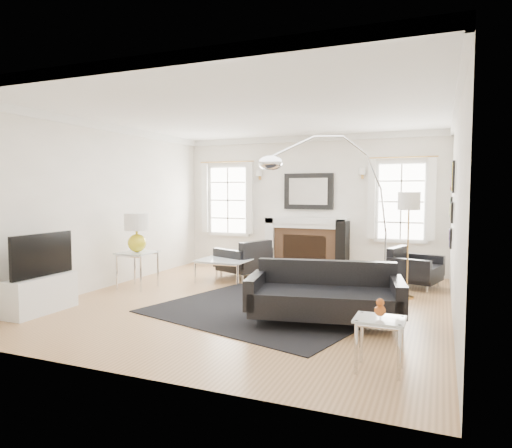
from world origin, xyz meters
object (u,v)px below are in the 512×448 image
at_px(armchair_left, 245,260).
at_px(coffee_table, 226,260).
at_px(sofa, 325,296).
at_px(gourd_lamp, 137,230).
at_px(arc_floor_lamp, 331,207).
at_px(armchair_right, 413,269).
at_px(fireplace, 306,245).

height_order(armchair_left, coffee_table, armchair_left).
bearing_deg(sofa, coffee_table, 140.00).
distance_m(gourd_lamp, arc_floor_lamp, 3.28).
xyz_separation_m(gourd_lamp, arc_floor_lamp, (3.18, 0.66, 0.41)).
xyz_separation_m(sofa, armchair_right, (0.90, 2.67, -0.02)).
height_order(sofa, arc_floor_lamp, arc_floor_lamp).
bearing_deg(armchair_left, arc_floor_lamp, -27.06).
distance_m(armchair_left, gourd_lamp, 2.18).
xyz_separation_m(armchair_left, gourd_lamp, (-1.30, -1.62, 0.67)).
distance_m(armchair_left, armchair_right, 3.06).
relative_size(fireplace, armchair_left, 1.54).
relative_size(sofa, coffee_table, 2.20).
bearing_deg(sofa, gourd_lamp, 166.99).
height_order(armchair_left, armchair_right, armchair_left).
relative_size(fireplace, arc_floor_lamp, 0.65).
height_order(fireplace, gourd_lamp, gourd_lamp).
bearing_deg(fireplace, arc_floor_lamp, -64.21).
bearing_deg(armchair_left, armchair_right, 4.78).
relative_size(armchair_right, gourd_lamp, 1.52).
xyz_separation_m(coffee_table, arc_floor_lamp, (2.06, -0.50, 1.04)).
relative_size(coffee_table, arc_floor_lamp, 0.35).
height_order(armchair_left, arc_floor_lamp, arc_floor_lamp).
distance_m(sofa, arc_floor_lamp, 1.83).
bearing_deg(gourd_lamp, armchair_left, 51.28).
height_order(armchair_right, coffee_table, armchair_right).
bearing_deg(armchair_right, fireplace, 159.16).
relative_size(sofa, armchair_right, 2.01).
height_order(armchair_right, gourd_lamp, gourd_lamp).
xyz_separation_m(fireplace, coffee_table, (-1.08, -1.54, -0.17)).
bearing_deg(gourd_lamp, sofa, -13.01).
bearing_deg(sofa, arc_floor_lamp, 100.33).
relative_size(armchair_left, gourd_lamp, 1.67).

